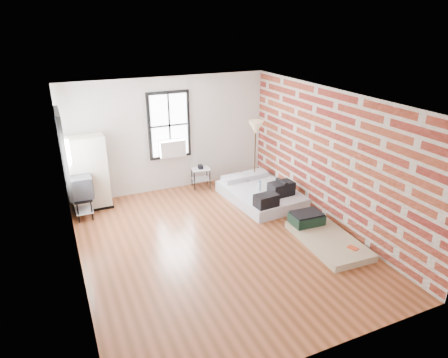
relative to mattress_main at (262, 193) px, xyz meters
name	(u,v)px	position (x,y,z in m)	size (l,w,h in m)	color
ground	(218,244)	(-1.75, -1.41, -0.17)	(6.00, 6.00, 0.00)	brown
room_shell	(222,152)	(-1.52, -1.04, 1.56)	(5.02, 6.02, 2.80)	silver
mattress_main	(262,193)	(0.00, 0.00, 0.00)	(1.62, 2.10, 0.64)	silver
mattress_bare	(323,235)	(0.19, -2.10, -0.06)	(1.00, 1.79, 0.38)	tan
wardrobe	(89,173)	(-3.75, 1.24, 0.67)	(0.86, 0.51, 1.70)	black
side_table	(201,173)	(-1.06, 1.31, 0.23)	(0.50, 0.42, 0.60)	black
floor_lamp	(256,131)	(0.22, 0.82, 1.30)	(0.37, 0.37, 1.72)	#2F210F
tv_stand	(81,188)	(-3.96, 0.88, 0.50)	(0.49, 0.68, 0.95)	black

